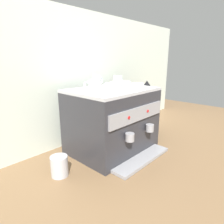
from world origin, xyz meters
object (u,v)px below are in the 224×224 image
object	(u,v)px
ceramic_cup_1	(94,85)
ceramic_cup_3	(97,81)
ceramic_bowl_1	(124,84)
coffee_grinder	(146,107)
ceramic_cup_2	(118,80)
milk_pitcher	(59,166)
espresso_machine	(112,120)
ceramic_bowl_3	(125,87)
ceramic_bowl_2	(138,86)
ceramic_cup_0	(116,87)
ceramic_bowl_0	(111,86)

from	to	relation	value
ceramic_cup_1	ceramic_cup_3	world-z (taller)	ceramic_cup_3
ceramic_bowl_1	coffee_grinder	xyz separation A→B (m)	(0.35, 0.02, -0.24)
ceramic_cup_2	milk_pitcher	xyz separation A→B (m)	(-0.65, -0.12, -0.43)
ceramic_cup_2	ceramic_bowl_1	xyz separation A→B (m)	(-0.03, -0.09, -0.02)
espresso_machine	ceramic_cup_1	size ratio (longest dim) A/B	6.45
ceramic_cup_3	ceramic_bowl_3	bearing A→B (deg)	-91.01
espresso_machine	ceramic_bowl_2	world-z (taller)	ceramic_bowl_2
espresso_machine	ceramic_cup_3	xyz separation A→B (m)	(0.01, 0.16, 0.27)
espresso_machine	coffee_grinder	distance (m)	0.50
ceramic_cup_2	espresso_machine	bearing A→B (deg)	-148.94
ceramic_cup_2	coffee_grinder	world-z (taller)	ceramic_cup_2
ceramic_cup_0	ceramic_cup_2	distance (m)	0.39
ceramic_bowl_2	milk_pitcher	size ratio (longest dim) A/B	0.79
ceramic_cup_1	ceramic_bowl_1	distance (m)	0.28
ceramic_bowl_1	ceramic_bowl_3	size ratio (longest dim) A/B	0.87
ceramic_bowl_0	milk_pitcher	size ratio (longest dim) A/B	0.87
ceramic_bowl_1	ceramic_cup_1	bearing A→B (deg)	172.81
espresso_machine	ceramic_cup_3	bearing A→B (deg)	87.36
ceramic_bowl_2	ceramic_cup_1	bearing A→B (deg)	150.36
ceramic_cup_1	coffee_grinder	distance (m)	0.68
espresso_machine	ceramic_bowl_3	distance (m)	0.27
ceramic_bowl_1	ceramic_bowl_3	bearing A→B (deg)	-139.05
ceramic_bowl_3	ceramic_bowl_0	bearing A→B (deg)	81.56
ceramic_cup_2	ceramic_cup_3	world-z (taller)	ceramic_cup_3
coffee_grinder	ceramic_bowl_3	bearing A→B (deg)	-162.90
ceramic_bowl_0	ceramic_bowl_2	xyz separation A→B (m)	(0.12, -0.14, -0.00)
ceramic_cup_0	ceramic_cup_3	distance (m)	0.33
ceramic_cup_3	ceramic_bowl_1	bearing A→B (deg)	-45.89
ceramic_cup_0	milk_pitcher	xyz separation A→B (m)	(-0.34, 0.13, -0.43)
ceramic_bowl_1	espresso_machine	bearing A→B (deg)	-174.20
ceramic_cup_2	ceramic_bowl_1	bearing A→B (deg)	-108.90
ceramic_bowl_0	ceramic_cup_3	bearing A→B (deg)	97.37
ceramic_cup_0	ceramic_cup_3	bearing A→B (deg)	66.72
ceramic_cup_1	milk_pitcher	distance (m)	0.55
ceramic_cup_0	ceramic_bowl_3	world-z (taller)	ceramic_cup_0
ceramic_bowl_2	milk_pitcher	xyz separation A→B (m)	(-0.61, 0.10, -0.41)
ceramic_cup_0	ceramic_bowl_2	bearing A→B (deg)	6.29
ceramic_cup_0	ceramic_cup_1	bearing A→B (deg)	92.75
ceramic_cup_1	ceramic_cup_3	size ratio (longest dim) A/B	0.89
ceramic_cup_0	ceramic_cup_1	world-z (taller)	ceramic_cup_0
espresso_machine	ceramic_cup_1	bearing A→B (deg)	158.75
ceramic_bowl_0	ceramic_bowl_2	bearing A→B (deg)	-48.75
ceramic_cup_3	ceramic_cup_2	bearing A→B (deg)	-16.69
ceramic_bowl_1	coffee_grinder	distance (m)	0.42
coffee_grinder	espresso_machine	bearing A→B (deg)	-175.47
espresso_machine	ceramic_bowl_1	bearing A→B (deg)	5.80
ceramic_cup_3	ceramic_cup_0	bearing A→B (deg)	-113.28
ceramic_cup_0	ceramic_bowl_0	bearing A→B (deg)	49.38
espresso_machine	ceramic_cup_2	world-z (taller)	ceramic_cup_2
ceramic_bowl_0	ceramic_cup_1	bearing A→B (deg)	173.46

